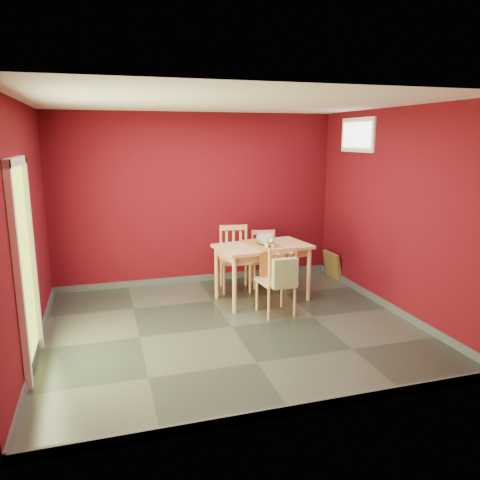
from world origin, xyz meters
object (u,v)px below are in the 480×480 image
object	(u,v)px
chair_far_left	(235,257)
cat	(265,237)
chair_near	(277,280)
tote_bag	(285,273)
chair_far_right	(264,258)
dining_table	(263,252)
picture_frame	(332,265)

from	to	relation	value
chair_far_left	cat	bearing A→B (deg)	-64.10
chair_near	tote_bag	distance (m)	0.27
chair_far_right	cat	distance (m)	0.85
dining_table	chair_far_left	world-z (taller)	chair_far_left
cat	picture_frame	world-z (taller)	cat
chair_far_right	picture_frame	world-z (taller)	chair_far_right
tote_bag	chair_near	bearing A→B (deg)	93.37
chair_far_right	tote_bag	size ratio (longest dim) A/B	1.91
dining_table	chair_far_right	world-z (taller)	chair_far_right
tote_bag	picture_frame	bearing A→B (deg)	45.60
dining_table	chair_far_left	distance (m)	0.67
chair_far_left	tote_bag	world-z (taller)	chair_far_left
chair_near	tote_bag	world-z (taller)	chair_near
dining_table	chair_far_left	size ratio (longest dim) A/B	1.41
dining_table	tote_bag	world-z (taller)	tote_bag
chair_far_left	tote_bag	distance (m)	1.45
chair_near	cat	world-z (taller)	cat
chair_far_left	picture_frame	distance (m)	1.75
chair_far_right	tote_bag	bearing A→B (deg)	-99.70
chair_far_left	picture_frame	bearing A→B (deg)	2.81
cat	picture_frame	distance (m)	1.74
chair_far_right	cat	bearing A→B (deg)	-108.63
cat	picture_frame	xyz separation A→B (m)	(1.44, 0.67, -0.71)
chair_far_right	chair_near	xyz separation A→B (m)	(-0.27, -1.28, 0.04)
cat	chair_far_left	bearing A→B (deg)	126.22
chair_near	picture_frame	xyz separation A→B (m)	(1.49, 1.28, -0.26)
dining_table	chair_near	distance (m)	0.66
tote_bag	cat	size ratio (longest dim) A/B	0.96
dining_table	picture_frame	bearing A→B (deg)	24.33
tote_bag	chair_far_left	bearing A→B (deg)	99.99
chair_far_left	chair_near	bearing A→B (deg)	-78.80
tote_bag	picture_frame	size ratio (longest dim) A/B	1.01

